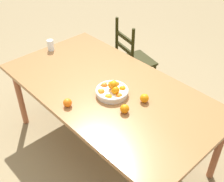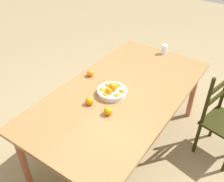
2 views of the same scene
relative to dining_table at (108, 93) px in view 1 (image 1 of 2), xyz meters
The scene contains 8 objects.
ground_plane 0.71m from the dining_table, ahead, with size 12.00×12.00×0.00m, color #8A7855.
dining_table is the anchor object (origin of this frame).
chair_near_window 1.07m from the dining_table, 120.71° to the left, with size 0.49×0.49×0.98m.
fruit_bowl 0.15m from the dining_table, 25.44° to the right, with size 0.29×0.29×0.14m.
orange_loose_0 0.43m from the dining_table, 94.94° to the right, with size 0.07×0.07×0.07m, color orange.
orange_loose_1 0.38m from the dining_table, 13.41° to the left, with size 0.07×0.07×0.07m, color orange.
orange_loose_2 0.38m from the dining_table, 21.26° to the right, with size 0.07×0.07×0.07m, color orange.
drinking_glass 0.94m from the dining_table, behind, with size 0.07×0.07×0.12m, color silver.
Camera 1 is at (1.53, -1.38, 2.29)m, focal length 45.78 mm.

